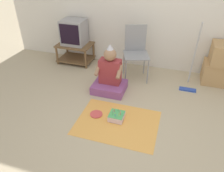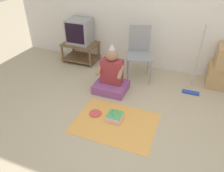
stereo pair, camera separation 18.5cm
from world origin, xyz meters
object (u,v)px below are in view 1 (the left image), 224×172
person_seated (110,77)px  birthday_cake (117,116)px  cardboard_box_stack (221,65)px  paper_plate (96,114)px  folding_chair (136,49)px  dust_mop (191,71)px  tv (74,32)px

person_seated → birthday_cake: size_ratio=3.97×
cardboard_box_stack → paper_plate: (-1.78, -1.53, -0.34)m
folding_chair → person_seated: bearing=-116.3°
folding_chair → dust_mop: bearing=-8.5°
person_seated → paper_plate: 0.74m
tv → folding_chair: size_ratio=0.51×
folding_chair → person_seated: size_ratio=1.16×
person_seated → cardboard_box_stack: bearing=24.8°
tv → dust_mop: (2.33, -0.40, -0.31)m
person_seated → folding_chair: bearing=63.7°
folding_chair → birthday_cake: size_ratio=4.59×
dust_mop → paper_plate: size_ratio=6.42×
tv → paper_plate: size_ratio=2.67×
paper_plate → cardboard_box_stack: bearing=40.7°
person_seated → birthday_cake: person_seated is taller
cardboard_box_stack → paper_plate: size_ratio=4.00×
folding_chair → birthday_cake: (0.03, -1.31, -0.50)m
dust_mop → paper_plate: bearing=-137.9°
folding_chair → paper_plate: size_ratio=5.22×
cardboard_box_stack → dust_mop: (-0.50, -0.37, -0.01)m
dust_mop → person_seated: size_ratio=1.43×
folding_chair → person_seated: 0.73m
dust_mop → paper_plate: (-1.28, -1.16, -0.33)m
tv → cardboard_box_stack: size_ratio=0.67×
cardboard_box_stack → person_seated: 1.98m
tv → cardboard_box_stack: (2.83, -0.02, -0.30)m
folding_chair → paper_plate: 1.44m
folding_chair → cardboard_box_stack: folding_chair is taller
folding_chair → paper_plate: folding_chair is taller
person_seated → birthday_cake: bearing=-64.9°
dust_mop → paper_plate: 1.76m
paper_plate → dust_mop: bearing=42.1°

